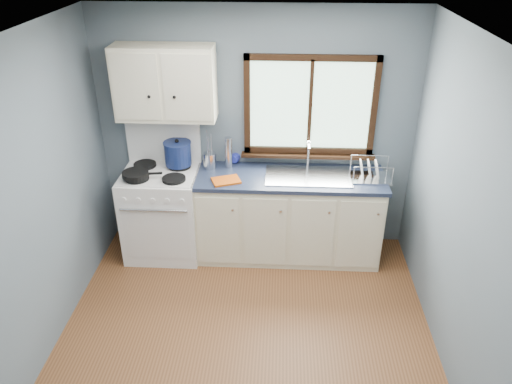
# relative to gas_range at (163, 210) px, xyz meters

# --- Properties ---
(floor) EXTENTS (3.20, 3.60, 0.02)m
(floor) POSITION_rel_gas_range_xyz_m (0.95, -1.47, -0.50)
(floor) COLOR brown
(floor) RESTS_ON ground
(ceiling) EXTENTS (3.20, 3.60, 0.02)m
(ceiling) POSITION_rel_gas_range_xyz_m (0.95, -1.47, 2.02)
(ceiling) COLOR white
(ceiling) RESTS_ON wall_back
(wall_back) EXTENTS (3.20, 0.02, 2.50)m
(wall_back) POSITION_rel_gas_range_xyz_m (0.95, 0.34, 0.76)
(wall_back) COLOR slate
(wall_back) RESTS_ON ground
(wall_left) EXTENTS (0.02, 3.60, 2.50)m
(wall_left) POSITION_rel_gas_range_xyz_m (-0.66, -1.47, 0.76)
(wall_left) COLOR slate
(wall_left) RESTS_ON ground
(wall_right) EXTENTS (0.02, 3.60, 2.50)m
(wall_right) POSITION_rel_gas_range_xyz_m (2.56, -1.47, 0.76)
(wall_right) COLOR slate
(wall_right) RESTS_ON ground
(gas_range) EXTENTS (0.76, 0.69, 1.36)m
(gas_range) POSITION_rel_gas_range_xyz_m (0.00, 0.00, 0.00)
(gas_range) COLOR white
(gas_range) RESTS_ON floor
(base_cabinets) EXTENTS (1.85, 0.60, 0.88)m
(base_cabinets) POSITION_rel_gas_range_xyz_m (1.31, 0.02, -0.08)
(base_cabinets) COLOR beige
(base_cabinets) RESTS_ON floor
(countertop) EXTENTS (1.89, 0.64, 0.04)m
(countertop) POSITION_rel_gas_range_xyz_m (1.31, 0.02, 0.41)
(countertop) COLOR #182034
(countertop) RESTS_ON base_cabinets
(sink) EXTENTS (0.84, 0.46, 0.44)m
(sink) POSITION_rel_gas_range_xyz_m (1.49, 0.02, 0.37)
(sink) COLOR silver
(sink) RESTS_ON countertop
(window) EXTENTS (1.36, 0.10, 1.03)m
(window) POSITION_rel_gas_range_xyz_m (1.48, 0.30, 0.98)
(window) COLOR #9EC6A8
(window) RESTS_ON wall_back
(upper_cabinets) EXTENTS (0.95, 0.35, 0.70)m
(upper_cabinets) POSITION_rel_gas_range_xyz_m (0.10, 0.15, 1.31)
(upper_cabinets) COLOR beige
(upper_cabinets) RESTS_ON wall_back
(skillet) EXTENTS (0.40, 0.29, 0.05)m
(skillet) POSITION_rel_gas_range_xyz_m (-0.19, -0.16, 0.49)
(skillet) COLOR black
(skillet) RESTS_ON gas_range
(stockpot) EXTENTS (0.31, 0.31, 0.27)m
(stockpot) POSITION_rel_gas_range_xyz_m (0.17, 0.15, 0.59)
(stockpot) COLOR #121E4C
(stockpot) RESTS_ON gas_range
(utensil_crock) EXTENTS (0.14, 0.14, 0.41)m
(utensil_crock) POSITION_rel_gas_range_xyz_m (0.49, 0.16, 0.51)
(utensil_crock) COLOR silver
(utensil_crock) RESTS_ON countertop
(thermos) EXTENTS (0.08, 0.08, 0.32)m
(thermos) POSITION_rel_gas_range_xyz_m (0.68, 0.19, 0.59)
(thermos) COLOR silver
(thermos) RESTS_ON countertop
(soap_bottle) EXTENTS (0.13, 0.13, 0.27)m
(soap_bottle) POSITION_rel_gas_range_xyz_m (0.72, 0.26, 0.56)
(soap_bottle) COLOR #2730A8
(soap_bottle) RESTS_ON countertop
(dish_towel) EXTENTS (0.31, 0.27, 0.02)m
(dish_towel) POSITION_rel_gas_range_xyz_m (0.69, -0.14, 0.44)
(dish_towel) COLOR #C44F0F
(dish_towel) RESTS_ON countertop
(dish_rack) EXTENTS (0.39, 0.30, 0.20)m
(dish_rack) POSITION_rel_gas_range_xyz_m (2.08, 0.01, 0.48)
(dish_rack) COLOR silver
(dish_rack) RESTS_ON countertop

